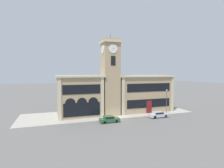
{
  "coord_description": "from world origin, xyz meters",
  "views": [
    {
      "loc": [
        -13.74,
        -36.19,
        10.48
      ],
      "look_at": [
        -0.28,
        2.6,
        7.86
      ],
      "focal_mm": 28.0,
      "sensor_mm": 36.0,
      "label": 1
    }
  ],
  "objects": [
    {
      "name": "street_lamp",
      "position": [
        13.74,
        0.74,
        4.14
      ],
      "size": [
        0.36,
        0.36,
        6.13
      ],
      "color": "#4C4C51",
      "rests_on": "sidewalk_kerb"
    },
    {
      "name": "town_hall_left_wing",
      "position": [
        -7.4,
        6.21,
        4.99
      ],
      "size": [
        10.98,
        7.99,
        9.91
      ],
      "color": "tan",
      "rests_on": "ground_plane"
    },
    {
      "name": "parked_car_near",
      "position": [
        -2.34,
        -1.52,
        0.72
      ],
      "size": [
        4.2,
        1.95,
        1.38
      ],
      "rotation": [
        0.0,
        0.0,
        0.01
      ],
      "color": "#285633",
      "rests_on": "ground_plane"
    },
    {
      "name": "clock_tower",
      "position": [
        -0.0,
        4.56,
        9.41
      ],
      "size": [
        4.62,
        4.62,
        19.91
      ],
      "color": "tan",
      "rests_on": "ground_plane"
    },
    {
      "name": "ground_plane",
      "position": [
        0.0,
        0.0,
        0.0
      ],
      "size": [
        300.0,
        300.0,
        0.0
      ],
      "primitive_type": "plane",
      "color": "#605E5B"
    },
    {
      "name": "sidewalk_kerb",
      "position": [
        0.0,
        5.95,
        0.07
      ],
      "size": [
        42.59,
        11.89,
        0.15
      ],
      "color": "#A39E93",
      "rests_on": "ground_plane"
    },
    {
      "name": "town_hall_right_wing",
      "position": [
        9.78,
        6.22,
        4.95
      ],
      "size": [
        15.74,
        7.99,
        9.84
      ],
      "color": "tan",
      "rests_on": "ground_plane"
    },
    {
      "name": "parked_car_mid",
      "position": [
        9.81,
        -1.52,
        0.73
      ],
      "size": [
        4.77,
        1.79,
        1.38
      ],
      "rotation": [
        0.0,
        0.0,
        0.01
      ],
      "color": "#B2B7C1",
      "rests_on": "ground_plane"
    }
  ]
}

